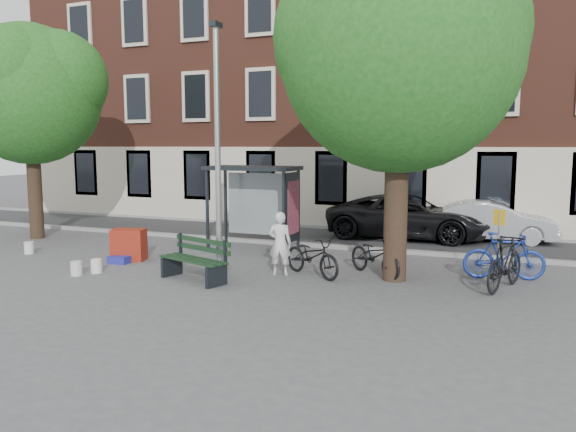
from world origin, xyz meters
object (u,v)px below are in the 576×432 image
Objects in this scene: bench at (195,262)px; bike_a at (312,256)px; painter at (280,243)px; red_stand at (129,245)px; bike_d at (505,263)px; bus_shelter at (266,189)px; bike_c at (375,255)px; bike_b at (504,256)px; lamppost at (218,166)px; car_silver at (491,221)px; notice_sign at (499,230)px; car_dark at (408,216)px.

bike_a is (2.48, 1.50, 0.05)m from bench.
painter is 4.71m from red_stand.
red_stand is (-3.02, 1.37, -0.01)m from bench.
bike_d is at bearing 174.22° from painter.
red_stand is (-2.89, -3.08, -1.47)m from bus_shelter.
bus_shelter is 4.68m from bench.
bike_a is at bearing 23.83° from bike_d.
bike_c is at bearing -29.64° from bus_shelter.
bike_b is 0.95× the size of bike_d.
bike_b is at bearing 21.67° from lamppost.
painter is 0.38× the size of car_silver.
bike_b is 10.08m from red_stand.
notice_sign is at bearing -40.60° from bike_a.
bus_shelter is at bearing 66.65° from bike_b.
car_silver is (2.74, 0.35, -0.08)m from car_dark.
bus_shelter is 1.47× the size of bike_b.
car_dark is at bearing 89.86° from car_silver.
notice_sign reaches higher than bike_c.
bus_shelter is at bearing -71.81° from painter.
car_dark is (-0.27, 6.09, 0.26)m from bike_c.
bike_d is at bearing 34.10° from bench.
lamppost is at bearing 27.32° from painter.
car_silver is (-0.58, 6.70, 0.08)m from bike_d.
notice_sign is (3.13, -5.24, 0.42)m from car_dark.
lamppost is 4.33m from red_stand.
car_dark reaches higher than red_stand.
bus_shelter is at bearing 46.84° from red_stand.
bike_d reaches higher than bike_a.
car_silver reaches higher than bike_c.
red_stand is (-6.95, -0.78, -0.07)m from bike_c.
painter is at bearing -0.54° from red_stand.
notice_sign reaches higher than painter.
car_dark is (3.66, 8.23, 0.32)m from bench.
bike_c is (-3.02, -0.77, -0.07)m from bike_b.
red_stand is at bearing 87.74° from bike_b.
bus_shelter is at bearing 98.43° from lamppost.
car_silver is at bearing 72.28° from bench.
car_silver is at bearing 37.47° from red_stand.
bike_c reaches higher than red_stand.
bench is at bearing -132.20° from notice_sign.
painter is at bearing 163.01° from car_dark.
bench is at bearing 158.49° from bike_c.
bike_d is at bearing 13.34° from lamppost.
bike_c reaches higher than bench.
bike_a is at bearing 1.38° from red_stand.
car_dark is (1.18, 6.73, 0.26)m from bike_a.
car_silver is (4.72, 7.27, -0.12)m from painter.
bench is 7.23m from bike_d.
bike_b is 3.12m from bike_c.
bike_a is at bearing 96.49° from bike_b.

